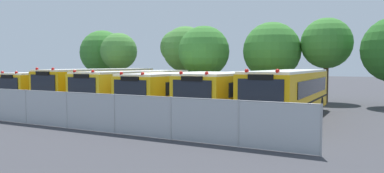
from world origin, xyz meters
The scene contains 14 objects.
ground_plane centered at (0.00, 0.00, 0.00)m, with size 160.00×160.00×0.00m, color #38383D.
school_bus_0 centered at (-8.28, -0.27, 1.34)m, with size 2.64×9.57×2.54m.
school_bus_1 centered at (-5.07, 0.10, 1.46)m, with size 2.68×10.43×2.78m.
school_bus_2 centered at (-1.72, -0.19, 1.40)m, with size 2.81×9.95×2.67m.
school_bus_3 centered at (1.55, -0.02, 1.36)m, with size 2.73×10.22×2.58m.
school_bus_4 centered at (5.09, 0.14, 1.39)m, with size 2.86×10.10×2.63m.
school_bus_5 centered at (8.41, -0.01, 1.46)m, with size 2.59×10.73×2.78m.
tree_0 centered at (-12.92, 9.06, 4.26)m, with size 4.51×4.51×6.45m.
tree_1 centered at (-9.70, 7.95, 4.22)m, with size 3.50×3.50×5.97m.
tree_2 centered at (-3.84, 9.91, 4.43)m, with size 4.46×4.23×6.50m.
tree_3 centered at (-0.74, 7.81, 4.06)m, with size 4.29×4.29×6.20m.
tree_4 centered at (4.50, 9.57, 4.10)m, with size 4.68×4.68×6.41m.
tree_5 centered at (8.84, 10.26, 4.56)m, with size 3.92×3.92×6.58m.
chainlink_fence centered at (0.08, -7.91, 0.89)m, with size 22.60×0.07×1.71m.
Camera 1 is at (13.28, -20.31, 2.95)m, focal length 34.94 mm.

